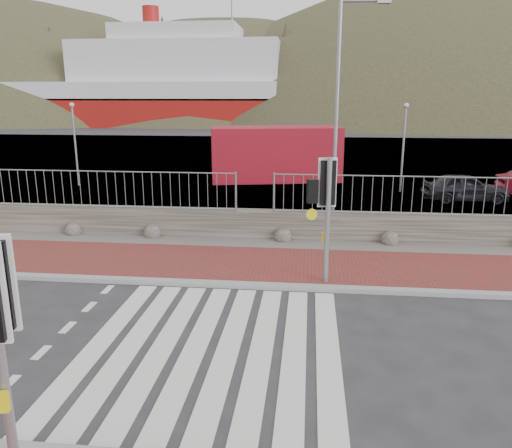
# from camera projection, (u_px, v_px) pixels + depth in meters

# --- Properties ---
(ground) EXTENTS (220.00, 220.00, 0.00)m
(ground) POSITION_uv_depth(u_px,v_px,m) (212.00, 348.00, 9.07)
(ground) COLOR #28282B
(ground) RESTS_ON ground
(sidewalk_far) EXTENTS (40.00, 3.00, 0.08)m
(sidewalk_far) POSITION_uv_depth(u_px,v_px,m) (244.00, 265.00, 13.39)
(sidewalk_far) COLOR brown
(sidewalk_far) RESTS_ON ground
(kerb_far) EXTENTS (40.00, 0.25, 0.12)m
(kerb_far) POSITION_uv_depth(u_px,v_px,m) (236.00, 285.00, 11.95)
(kerb_far) COLOR gray
(kerb_far) RESTS_ON ground
(zebra_crossing) EXTENTS (4.62, 5.60, 0.01)m
(zebra_crossing) POSITION_uv_depth(u_px,v_px,m) (212.00, 348.00, 9.07)
(zebra_crossing) COLOR silver
(zebra_crossing) RESTS_ON ground
(gravel_strip) EXTENTS (40.00, 1.50, 0.06)m
(gravel_strip) POSITION_uv_depth(u_px,v_px,m) (253.00, 244.00, 15.32)
(gravel_strip) COLOR #59544C
(gravel_strip) RESTS_ON ground
(stone_wall) EXTENTS (40.00, 0.60, 0.90)m
(stone_wall) POSITION_uv_depth(u_px,v_px,m) (255.00, 224.00, 15.99)
(stone_wall) COLOR #403B35
(stone_wall) RESTS_ON ground
(railing) EXTENTS (18.07, 0.07, 1.22)m
(railing) POSITION_uv_depth(u_px,v_px,m) (255.00, 183.00, 15.50)
(railing) COLOR gray
(railing) RESTS_ON stone_wall
(quay) EXTENTS (120.00, 40.00, 0.50)m
(quay) POSITION_uv_depth(u_px,v_px,m) (286.00, 159.00, 35.93)
(quay) COLOR #4C4C4F
(quay) RESTS_ON ground
(water) EXTENTS (220.00, 50.00, 0.05)m
(water) POSITION_uv_depth(u_px,v_px,m) (299.00, 128.00, 69.61)
(water) COLOR #3F4C54
(water) RESTS_ON ground
(ferry) EXTENTS (50.00, 16.00, 20.00)m
(ferry) POSITION_uv_depth(u_px,v_px,m) (137.00, 89.00, 75.65)
(ferry) COLOR maroon
(ferry) RESTS_ON ground
(hills_backdrop) EXTENTS (254.00, 90.00, 100.00)m
(hills_backdrop) POSITION_uv_depth(u_px,v_px,m) (333.00, 238.00, 98.75)
(hills_backdrop) COLOR #31341F
(hills_backdrop) RESTS_ON ground
(traffic_signal_far) EXTENTS (0.76, 0.39, 3.09)m
(traffic_signal_far) POSITION_uv_depth(u_px,v_px,m) (327.00, 194.00, 11.56)
(traffic_signal_far) COLOR gray
(traffic_signal_far) RESTS_ON ground
(streetlight) EXTENTS (1.54, 0.29, 7.27)m
(streetlight) POSITION_uv_depth(u_px,v_px,m) (341.00, 107.00, 15.58)
(streetlight) COLOR gray
(streetlight) RESTS_ON ground
(shipping_container) EXTENTS (7.23, 4.16, 2.83)m
(shipping_container) POSITION_uv_depth(u_px,v_px,m) (275.00, 154.00, 26.81)
(shipping_container) COLOR maroon
(shipping_container) RESTS_ON ground
(car_a) EXTENTS (3.61, 1.58, 1.21)m
(car_a) POSITION_uv_depth(u_px,v_px,m) (465.00, 187.00, 21.48)
(car_a) COLOR black
(car_a) RESTS_ON ground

